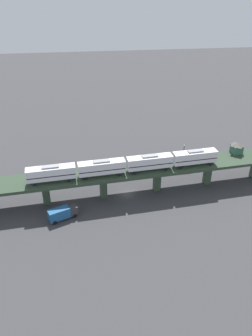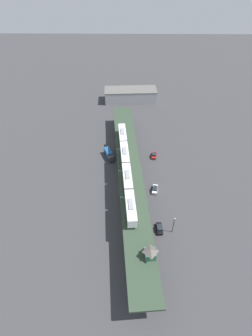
{
  "view_description": "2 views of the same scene",
  "coord_description": "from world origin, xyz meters",
  "px_view_note": "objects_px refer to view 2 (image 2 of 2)",
  "views": [
    {
      "loc": [
        -73.61,
        10.27,
        51.68
      ],
      "look_at": [
        -1.45,
        0.48,
        8.96
      ],
      "focal_mm": 35.0,
      "sensor_mm": 36.0,
      "label": 1
    },
    {
      "loc": [
        -0.63,
        -68.1,
        70.57
      ],
      "look_at": [
        -1.45,
        0.48,
        8.96
      ],
      "focal_mm": 28.0,
      "sensor_mm": 36.0,
      "label": 2
    }
  ],
  "objects_px": {
    "street_car_black": "(159,228)",
    "street_car_white": "(155,189)",
    "delivery_truck": "(109,154)",
    "signal_hut": "(150,253)",
    "warehouse_building": "(130,95)",
    "street_lamp": "(174,224)",
    "street_car_red": "(154,155)",
    "subway_train": "(126,166)"
  },
  "relations": [
    {
      "from": "signal_hut",
      "to": "delivery_truck",
      "type": "relative_size",
      "value": 0.46
    },
    {
      "from": "street_car_white",
      "to": "street_lamp",
      "type": "bearing_deg",
      "value": -76.49
    },
    {
      "from": "delivery_truck",
      "to": "warehouse_building",
      "type": "height_order",
      "value": "warehouse_building"
    },
    {
      "from": "street_car_white",
      "to": "street_car_black",
      "type": "bearing_deg",
      "value": -89.3
    },
    {
      "from": "street_car_black",
      "to": "delivery_truck",
      "type": "bearing_deg",
      "value": 116.59
    },
    {
      "from": "signal_hut",
      "to": "warehouse_building",
      "type": "height_order",
      "value": "signal_hut"
    },
    {
      "from": "street_car_white",
      "to": "warehouse_building",
      "type": "relative_size",
      "value": 0.16
    },
    {
      "from": "delivery_truck",
      "to": "warehouse_building",
      "type": "distance_m",
      "value": 51.23
    },
    {
      "from": "subway_train",
      "to": "street_car_black",
      "type": "bearing_deg",
      "value": -61.03
    },
    {
      "from": "subway_train",
      "to": "signal_hut",
      "type": "relative_size",
      "value": 14.31
    },
    {
      "from": "street_car_white",
      "to": "warehouse_building",
      "type": "height_order",
      "value": "warehouse_building"
    },
    {
      "from": "signal_hut",
      "to": "street_car_black",
      "type": "bearing_deg",
      "value": 72.7
    },
    {
      "from": "street_car_white",
      "to": "delivery_truck",
      "type": "xyz_separation_m",
      "value": [
        -17.94,
        19.19,
        0.82
      ]
    },
    {
      "from": "subway_train",
      "to": "signal_hut",
      "type": "distance_m",
      "value": 33.68
    },
    {
      "from": "street_car_red",
      "to": "warehouse_building",
      "type": "height_order",
      "value": "warehouse_building"
    },
    {
      "from": "subway_train",
      "to": "delivery_truck",
      "type": "relative_size",
      "value": 6.63
    },
    {
      "from": "signal_hut",
      "to": "street_car_black",
      "type": "height_order",
      "value": "signal_hut"
    },
    {
      "from": "street_car_red",
      "to": "street_car_white",
      "type": "bearing_deg",
      "value": -93.03
    },
    {
      "from": "street_lamp",
      "to": "street_car_red",
      "type": "bearing_deg",
      "value": 94.88
    },
    {
      "from": "signal_hut",
      "to": "street_car_red",
      "type": "height_order",
      "value": "signal_hut"
    },
    {
      "from": "street_car_red",
      "to": "street_car_black",
      "type": "bearing_deg",
      "value": -91.3
    },
    {
      "from": "signal_hut",
      "to": "street_lamp",
      "type": "relative_size",
      "value": 0.5
    },
    {
      "from": "street_car_white",
      "to": "street_lamp",
      "type": "height_order",
      "value": "street_lamp"
    },
    {
      "from": "street_car_white",
      "to": "delivery_truck",
      "type": "height_order",
      "value": "delivery_truck"
    },
    {
      "from": "signal_hut",
      "to": "street_lamp",
      "type": "height_order",
      "value": "signal_hut"
    },
    {
      "from": "delivery_truck",
      "to": "street_lamp",
      "type": "height_order",
      "value": "street_lamp"
    },
    {
      "from": "signal_hut",
      "to": "warehouse_building",
      "type": "bearing_deg",
      "value": 92.84
    },
    {
      "from": "street_car_black",
      "to": "street_lamp",
      "type": "xyz_separation_m",
      "value": [
        4.03,
        -0.56,
        3.17
      ]
    },
    {
      "from": "signal_hut",
      "to": "street_car_black",
      "type": "distance_m",
      "value": 16.34
    },
    {
      "from": "street_car_black",
      "to": "street_car_white",
      "type": "height_order",
      "value": "same"
    },
    {
      "from": "subway_train",
      "to": "delivery_truck",
      "type": "bearing_deg",
      "value": 113.66
    },
    {
      "from": "street_lamp",
      "to": "warehouse_building",
      "type": "height_order",
      "value": "street_lamp"
    },
    {
      "from": "street_car_white",
      "to": "warehouse_building",
      "type": "xyz_separation_m",
      "value": [
        -8.93,
        69.59,
        2.47
      ]
    },
    {
      "from": "warehouse_building",
      "to": "street_car_black",
      "type": "bearing_deg",
      "value": -83.98
    },
    {
      "from": "street_car_white",
      "to": "street_car_red",
      "type": "xyz_separation_m",
      "value": [
        1.05,
        19.74,
        0.0
      ]
    },
    {
      "from": "street_car_white",
      "to": "warehouse_building",
      "type": "bearing_deg",
      "value": 97.31
    },
    {
      "from": "street_car_black",
      "to": "street_car_white",
      "type": "distance_m",
      "value": 17.07
    },
    {
      "from": "subway_train",
      "to": "street_car_red",
      "type": "bearing_deg",
      "value": 55.85
    },
    {
      "from": "subway_train",
      "to": "street_car_white",
      "type": "distance_m",
      "value": 14.2
    },
    {
      "from": "street_car_black",
      "to": "warehouse_building",
      "type": "xyz_separation_m",
      "value": [
        -9.14,
        86.66,
        2.47
      ]
    },
    {
      "from": "street_car_black",
      "to": "delivery_truck",
      "type": "relative_size",
      "value": 0.6
    },
    {
      "from": "street_car_white",
      "to": "subway_train",
      "type": "bearing_deg",
      "value": 166.7
    }
  ]
}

